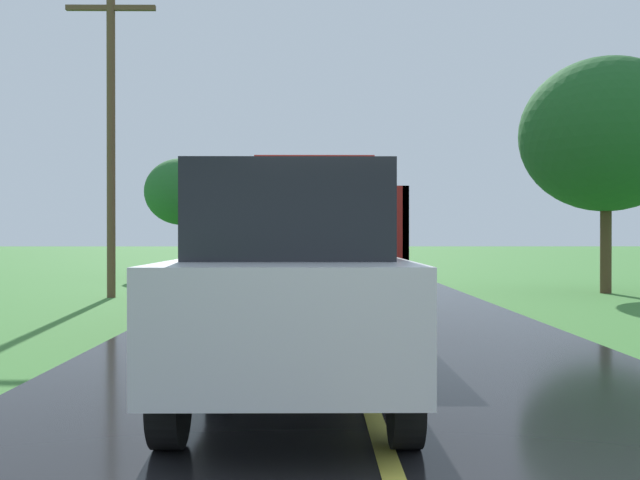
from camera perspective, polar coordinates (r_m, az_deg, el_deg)
The scene contains 5 objects.
banana_truck_near at distance 12.71m, azimuth -0.53°, elevation 0.34°, with size 2.38×5.82×2.80m.
utility_pole_roadside at distance 18.34m, azimuth -15.88°, elevation 8.09°, with size 2.12×0.20×7.28m.
roadside_tree_near_left at distance 27.40m, azimuth -10.66°, elevation 3.66°, with size 2.71×2.71×4.30m.
roadside_tree_mid_right at distance 20.32m, azimuth 21.28°, elevation 7.60°, with size 4.36×4.36×6.02m.
following_car at distance 6.04m, azimuth -2.13°, elevation -3.46°, with size 1.74×4.10×1.92m.
Camera 1 is at (-0.46, -1.94, 1.47)m, focal length 41.32 mm.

